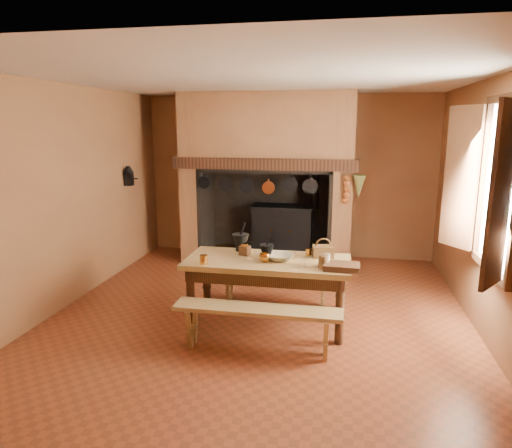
{
  "coord_description": "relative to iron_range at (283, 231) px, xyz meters",
  "views": [
    {
      "loc": [
        0.94,
        -5.21,
        2.29
      ],
      "look_at": [
        -0.11,
        0.3,
        1.07
      ],
      "focal_mm": 32.0,
      "sensor_mm": 36.0,
      "label": 1
    }
  ],
  "objects": [
    {
      "name": "bench_front",
      "position": [
        0.18,
        -3.41,
        -0.12
      ],
      "size": [
        1.72,
        0.3,
        0.48
      ],
      "color": "tan",
      "rests_on": "floor"
    },
    {
      "name": "floor",
      "position": [
        0.04,
        -2.45,
        -0.48
      ],
      "size": [
        5.5,
        5.5,
        0.0
      ],
      "primitive_type": "plane",
      "color": "brown",
      "rests_on": "ground"
    },
    {
      "name": "mixing_bowl",
      "position": [
        0.33,
        -2.77,
        0.35
      ],
      "size": [
        0.31,
        0.31,
        0.07
      ],
      "primitive_type": "imported",
      "rotation": [
        0.0,
        0.0,
        0.02
      ],
      "color": "#B5AA8B",
      "rests_on": "work_table"
    },
    {
      "name": "herb_bunch",
      "position": [
        1.22,
        -0.66,
        0.9
      ],
      "size": [
        0.2,
        0.2,
        0.35
      ],
      "primitive_type": "cone",
      "rotation": [
        3.14,
        0.0,
        0.0
      ],
      "color": "brown",
      "rests_on": "chimney_breast"
    },
    {
      "name": "mortar_small",
      "position": [
        0.17,
        -2.74,
        0.41
      ],
      "size": [
        0.17,
        0.17,
        0.28
      ],
      "rotation": [
        0.0,
        0.0,
        -0.15
      ],
      "color": "black",
      "rests_on": "work_table"
    },
    {
      "name": "wooden_tray",
      "position": [
        1.01,
        -2.99,
        0.35
      ],
      "size": [
        0.38,
        0.29,
        0.06
      ],
      "primitive_type": "cube",
      "rotation": [
        0.0,
        0.0,
        -0.06
      ],
      "color": "#3E2213",
      "rests_on": "work_table"
    },
    {
      "name": "wall_front",
      "position": [
        0.04,
        -5.2,
        0.92
      ],
      "size": [
        5.0,
        0.02,
        2.8
      ],
      "primitive_type": "cube",
      "color": "#8D5E38",
      "rests_on": "floor"
    },
    {
      "name": "iron_range",
      "position": [
        0.0,
        0.0,
        0.0
      ],
      "size": [
        1.12,
        0.55,
        1.6
      ],
      "color": "black",
      "rests_on": "floor"
    },
    {
      "name": "onion_string",
      "position": [
        1.04,
        -0.66,
        0.85
      ],
      "size": [
        0.12,
        0.1,
        0.46
      ],
      "primitive_type": null,
      "color": "#974B1C",
      "rests_on": "chimney_breast"
    },
    {
      "name": "chimney_breast",
      "position": [
        -0.26,
        -0.14,
        1.33
      ],
      "size": [
        2.95,
        0.96,
        2.8
      ],
      "color": "#8D5E38",
      "rests_on": "floor"
    },
    {
      "name": "brass_cup",
      "position": [
        0.17,
        -2.87,
        0.37
      ],
      "size": [
        0.14,
        0.14,
        0.1
      ],
      "primitive_type": "imported",
      "rotation": [
        0.0,
        0.0,
        0.15
      ],
      "color": "#B27329",
      "rests_on": "work_table"
    },
    {
      "name": "ceiling",
      "position": [
        0.04,
        -2.45,
        2.32
      ],
      "size": [
        5.5,
        5.5,
        0.0
      ],
      "primitive_type": "plane",
      "rotation": [
        3.14,
        0.0,
        0.0
      ],
      "color": "silver",
      "rests_on": "back_wall"
    },
    {
      "name": "glass_jar",
      "position": [
        0.84,
        -2.9,
        0.38
      ],
      "size": [
        0.09,
        0.09,
        0.14
      ],
      "primitive_type": "cylinder",
      "rotation": [
        0.0,
        0.0,
        0.2
      ],
      "color": "beige",
      "rests_on": "work_table"
    },
    {
      "name": "work_table",
      "position": [
        0.18,
        -2.77,
        0.19
      ],
      "size": [
        1.85,
        0.82,
        0.8
      ],
      "color": "tan",
      "rests_on": "floor"
    },
    {
      "name": "hearth_pans",
      "position": [
        -1.01,
        -0.23,
        -0.39
      ],
      "size": [
        0.51,
        0.62,
        0.2
      ],
      "color": "#B27329",
      "rests_on": "floor"
    },
    {
      "name": "wall_coffee_mill",
      "position": [
        -2.38,
        -0.9,
        1.03
      ],
      "size": [
        0.23,
        0.16,
        0.31
      ],
      "color": "black",
      "rests_on": "wall_left"
    },
    {
      "name": "bench_back",
      "position": [
        0.18,
        -2.15,
        -0.17
      ],
      "size": [
        1.49,
        0.26,
        0.42
      ],
      "color": "tan",
      "rests_on": "floor"
    },
    {
      "name": "wall_right",
      "position": [
        2.54,
        -2.45,
        0.92
      ],
      "size": [
        0.02,
        5.5,
        2.8
      ],
      "primitive_type": "cube",
      "color": "#8D5E38",
      "rests_on": "floor"
    },
    {
      "name": "window",
      "position": [
        2.39,
        -2.85,
        1.22
      ],
      "size": [
        0.39,
        1.75,
        1.76
      ],
      "color": "white",
      "rests_on": "wall_right"
    },
    {
      "name": "brass_mug_a",
      "position": [
        -0.48,
        -3.07,
        0.37
      ],
      "size": [
        0.1,
        0.1,
        0.1
      ],
      "primitive_type": "cylinder",
      "rotation": [
        0.0,
        0.0,
        -0.18
      ],
      "color": "#B27329",
      "rests_on": "work_table"
    },
    {
      "name": "wicker_basket",
      "position": [
        0.79,
        -2.56,
        0.39
      ],
      "size": [
        0.26,
        0.2,
        0.22
      ],
      "rotation": [
        0.0,
        0.0,
        0.15
      ],
      "color": "#523818",
      "rests_on": "work_table"
    },
    {
      "name": "wall_left",
      "position": [
        -2.46,
        -2.45,
        0.92
      ],
      "size": [
        0.02,
        5.5,
        2.8
      ],
      "primitive_type": "cube",
      "color": "#8D5E38",
      "rests_on": "floor"
    },
    {
      "name": "back_wall",
      "position": [
        0.04,
        0.3,
        0.92
      ],
      "size": [
        5.0,
        0.02,
        2.8
      ],
      "primitive_type": "cube",
      "color": "#8D5E38",
      "rests_on": "floor"
    },
    {
      "name": "coffee_grinder",
      "position": [
        -0.11,
        -2.63,
        0.38
      ],
      "size": [
        0.16,
        0.13,
        0.17
      ],
      "rotation": [
        0.0,
        0.0,
        -0.26
      ],
      "color": "#3E2213",
      "rests_on": "work_table"
    },
    {
      "name": "hanging_pans",
      "position": [
        -0.3,
        -0.64,
        0.88
      ],
      "size": [
        1.92,
        0.29,
        0.27
      ],
      "color": "black",
      "rests_on": "chimney_breast"
    },
    {
      "name": "stoneware_crock",
      "position": [
        0.82,
        -2.96,
        0.39
      ],
      "size": [
        0.14,
        0.14,
        0.14
      ],
      "primitive_type": "cylinder",
      "rotation": [
        0.0,
        0.0,
        0.31
      ],
      "color": "#52361E",
      "rests_on": "work_table"
    },
    {
      "name": "mortar_large",
      "position": [
        -0.2,
        -2.47,
        0.43
      ],
      "size": [
        0.2,
        0.2,
        0.35
      ],
      "rotation": [
        0.0,
        0.0,
        0.29
      ],
      "color": "black",
      "rests_on": "work_table"
    },
    {
      "name": "brass_mug_b",
      "position": [
        0.62,
        -2.5,
        0.36
      ],
      "size": [
        0.09,
        0.09,
        0.08
      ],
      "primitive_type": "cylinder",
      "rotation": [
        0.0,
        0.0,
        0.34
      ],
      "color": "#B27329",
      "rests_on": "work_table"
    }
  ]
}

